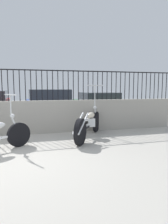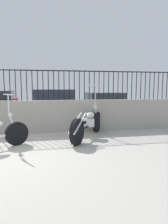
# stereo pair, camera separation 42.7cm
# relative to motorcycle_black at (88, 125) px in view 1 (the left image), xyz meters

# --- Properties ---
(ground_plane) EXTENTS (40.00, 40.00, 0.00)m
(ground_plane) POSITION_rel_motorcycle_black_xyz_m (-2.04, -1.28, -0.40)
(ground_plane) COLOR #ADA89E
(low_wall) EXTENTS (10.84, 0.18, 1.04)m
(low_wall) POSITION_rel_motorcycle_black_xyz_m (-2.04, 1.04, 0.12)
(low_wall) COLOR #9E998E
(low_wall) RESTS_ON ground_plane
(fence_railing) EXTENTS (10.84, 0.04, 0.96)m
(fence_railing) POSITION_rel_motorcycle_black_xyz_m (-2.04, 1.04, 1.25)
(fence_railing) COLOR black
(fence_railing) RESTS_ON low_wall
(motorcycle_black) EXTENTS (1.34, 1.99, 1.54)m
(motorcycle_black) POSITION_rel_motorcycle_black_xyz_m (0.00, 0.00, 0.00)
(motorcycle_black) COLOR black
(motorcycle_black) RESTS_ON ground_plane
(car_blue) EXTENTS (1.93, 4.64, 1.38)m
(car_blue) POSITION_rel_motorcycle_black_xyz_m (-0.84, 3.52, 0.29)
(car_blue) COLOR black
(car_blue) RESTS_ON ground_plane
(car_green) EXTENTS (1.83, 4.06, 1.22)m
(car_green) POSITION_rel_motorcycle_black_xyz_m (1.64, 4.06, 0.23)
(car_green) COLOR black
(car_green) RESTS_ON ground_plane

